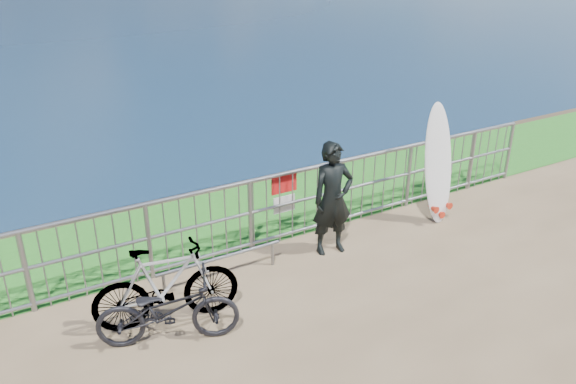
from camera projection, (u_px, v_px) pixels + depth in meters
grass_strip at (248, 213)px, 9.43m from camera, size 120.00×120.00×0.00m
railing at (281, 207)px, 8.34m from camera, size 10.06×0.10×1.13m
surfer at (333, 199)px, 7.97m from camera, size 0.66×0.49×1.68m
surfboard at (438, 168)px, 8.91m from camera, size 0.57×0.52×1.94m
bicycle_near at (168, 310)px, 6.26m from camera, size 1.68×1.06×0.84m
bicycle_far at (166, 285)px, 6.54m from camera, size 1.78×0.80×1.03m
bike_rack at (220, 260)px, 7.45m from camera, size 1.78×0.05×0.37m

